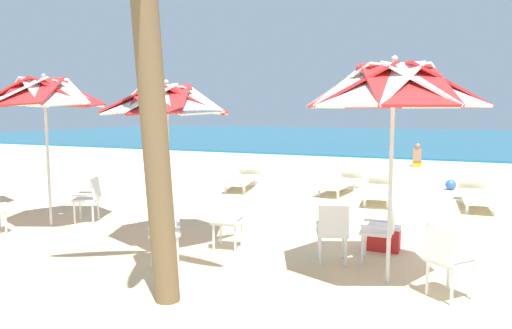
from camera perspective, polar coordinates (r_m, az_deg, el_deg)
name	(u,v)px	position (r m, az deg, el deg)	size (l,w,h in m)	color
ground_plane	(433,229)	(9.30, 20.83, -7.35)	(80.00, 80.00, 0.00)	beige
sea	(451,138)	(39.70, 22.72, 2.99)	(80.00, 36.00, 0.10)	#19607F
surf_foam	(446,162)	(21.45, 22.23, 0.29)	(80.00, 0.70, 0.01)	white
beach_umbrella_0	(394,89)	(5.93, 16.50, 8.89)	(2.20, 2.20, 2.83)	silver
plastic_chair_0	(381,228)	(6.98, 15.11, -7.51)	(0.49, 0.47, 0.87)	white
plastic_chair_1	(447,257)	(5.88, 22.35, -10.43)	(0.63, 0.63, 0.87)	white
plastic_chair_2	(333,230)	(6.73, 9.36, -7.90)	(0.56, 0.58, 0.87)	white
beach_umbrella_1	(167,102)	(7.53, -10.89, 7.53)	(2.07, 2.07, 2.66)	silver
plastic_chair_3	(226,219)	(7.32, -3.66, -6.64)	(0.50, 0.53, 0.87)	white
plastic_chair_4	(164,227)	(6.92, -11.16, -7.52)	(0.62, 0.63, 0.87)	white
beach_umbrella_2	(45,94)	(9.46, -24.47, 7.82)	(2.15, 2.15, 2.85)	silver
plastic_chair_5	(89,197)	(9.71, -19.73, -3.73)	(0.61, 0.59, 0.87)	white
sun_lounger_0	(476,195)	(11.69, 25.38, -3.35)	(0.76, 2.18, 0.62)	white
sun_lounger_1	(378,190)	(11.61, 14.75, -3.00)	(0.83, 2.20, 0.62)	white
sun_lounger_2	(340,182)	(12.60, 10.23, -2.15)	(0.87, 2.20, 0.62)	white
sun_lounger_3	(242,178)	(13.10, -1.72, -1.72)	(1.03, 2.23, 0.62)	white
palm_tree_3	(149,12)	(5.17, -12.92, 17.73)	(2.71, 2.92, 5.20)	brown
cooler_box	(384,237)	(7.63, 15.40, -8.59)	(0.50, 0.34, 0.40)	red
beach_ball	(451,185)	(13.95, 22.74, -2.29)	(0.29, 0.29, 0.29)	blue
beachgoer_seated	(417,159)	(19.41, 19.16, 0.66)	(0.30, 0.93, 0.92)	yellow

